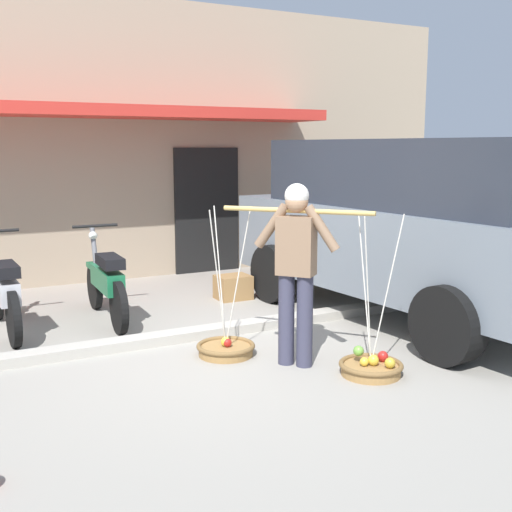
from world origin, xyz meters
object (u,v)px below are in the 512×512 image
at_px(parked_truck, 412,223).
at_px(wooden_crate, 233,287).
at_px(fruit_basket_right_side, 226,348).
at_px(motorcycle_second_in_row, 4,292).
at_px(fruit_vendor, 296,262).
at_px(motorcycle_third_in_row, 106,283).
at_px(fruit_basket_left_side, 371,366).

bearing_deg(parked_truck, wooden_crate, 129.04).
xyz_separation_m(fruit_basket_right_side, motorcycle_second_in_row, (-1.80, 1.83, 0.38)).
distance_m(fruit_vendor, fruit_basket_right_side, 1.15).
bearing_deg(motorcycle_third_in_row, fruit_basket_left_side, -61.00).
distance_m(fruit_vendor, motorcycle_third_in_row, 2.66).
bearing_deg(wooden_crate, motorcycle_second_in_row, -174.81).
height_order(motorcycle_second_in_row, wooden_crate, motorcycle_second_in_row).
xyz_separation_m(motorcycle_second_in_row, wooden_crate, (2.90, 0.26, -0.29)).
height_order(fruit_vendor, wooden_crate, fruit_vendor).
bearing_deg(fruit_basket_left_side, motorcycle_third_in_row, 119.00).
relative_size(motorcycle_third_in_row, parked_truck, 0.37).
xyz_separation_m(motorcycle_second_in_row, motorcycle_third_in_row, (1.11, -0.04, 0.00)).
bearing_deg(parked_truck, fruit_vendor, -158.25).
bearing_deg(fruit_basket_right_side, parked_truck, 6.41).
height_order(fruit_basket_left_side, motorcycle_third_in_row, fruit_basket_left_side).
height_order(fruit_basket_left_side, fruit_basket_right_side, same).
xyz_separation_m(fruit_vendor, fruit_basket_left_side, (0.46, -0.55, -0.89)).
distance_m(fruit_basket_right_side, motorcycle_third_in_row, 1.96).
xyz_separation_m(fruit_basket_right_side, motorcycle_third_in_row, (-0.69, 1.79, 0.38)).
height_order(parked_truck, wooden_crate, parked_truck).
height_order(fruit_vendor, motorcycle_second_in_row, fruit_vendor).
relative_size(fruit_vendor, fruit_basket_right_side, 1.17).
distance_m(motorcycle_third_in_row, parked_truck, 3.65).
bearing_deg(parked_truck, fruit_basket_right_side, -173.59).
bearing_deg(fruit_vendor, wooden_crate, 76.39).
distance_m(motorcycle_second_in_row, wooden_crate, 2.93).
distance_m(fruit_vendor, parked_truck, 2.28).
bearing_deg(fruit_basket_right_side, motorcycle_second_in_row, 134.49).
distance_m(fruit_basket_left_side, wooden_crate, 3.21).
height_order(fruit_basket_left_side, wooden_crate, fruit_basket_left_side).
xyz_separation_m(fruit_vendor, parked_truck, (2.11, 0.84, 0.16)).
relative_size(motorcycle_second_in_row, parked_truck, 0.37).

